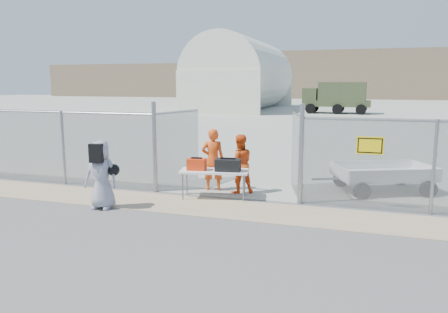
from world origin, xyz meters
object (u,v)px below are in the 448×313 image
(security_worker_left, at_px, (213,160))
(visitor, at_px, (101,175))
(utility_trailer, at_px, (383,177))
(folding_table, at_px, (214,184))
(security_worker_right, at_px, (239,164))

(security_worker_left, distance_m, visitor, 3.20)
(security_worker_left, relative_size, utility_trailer, 0.52)
(folding_table, xyz_separation_m, visitor, (-2.27, -1.71, 0.45))
(visitor, bearing_deg, security_worker_left, 45.89)
(security_worker_left, bearing_deg, folding_table, 95.42)
(folding_table, relative_size, security_worker_left, 1.01)
(folding_table, distance_m, security_worker_right, 0.98)
(security_worker_left, relative_size, security_worker_right, 1.08)
(visitor, xyz_separation_m, utility_trailer, (6.51, 3.79, -0.42))
(folding_table, distance_m, security_worker_left, 1.01)
(folding_table, height_order, security_worker_right, security_worker_right)
(folding_table, relative_size, security_worker_right, 1.09)
(folding_table, relative_size, utility_trailer, 0.53)
(folding_table, xyz_separation_m, security_worker_left, (-0.32, 0.82, 0.50))
(security_worker_left, height_order, security_worker_right, security_worker_left)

